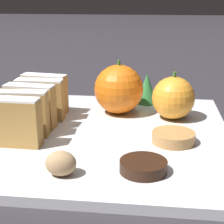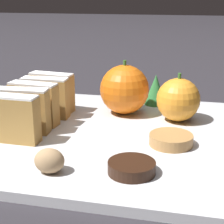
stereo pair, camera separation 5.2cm
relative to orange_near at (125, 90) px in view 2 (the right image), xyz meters
The scene contains 13 objects.
ground_plane 0.10m from the orange_near, 90.44° to the right, with size 6.00×6.00×0.00m, color #28262B.
serving_platter 0.10m from the orange_near, 90.44° to the right, with size 0.33×0.37×0.01m.
stollen_slice_front 0.20m from the orange_near, 128.64° to the right, with size 0.07×0.03×0.06m.
stollen_slice_second 0.17m from the orange_near, 136.20° to the right, with size 0.07×0.03×0.06m.
stollen_slice_third 0.15m from the orange_near, 145.90° to the right, with size 0.08×0.03×0.06m.
stollen_slice_fourth 0.13m from the orange_near, 158.07° to the right, with size 0.07×0.03×0.06m.
stollen_slice_fifth 0.12m from the orange_near, behind, with size 0.08×0.03×0.06m.
orange_near is the anchor object (origin of this frame).
orange_far 0.09m from the orange_near, 11.67° to the right, with size 0.07×0.07×0.07m.
walnut 0.23m from the orange_near, 99.98° to the right, with size 0.03×0.03×0.03m.
chocolate_cookie 0.22m from the orange_near, 76.81° to the right, with size 0.05×0.05×0.01m.
gingerbread_cookie 0.15m from the orange_near, 54.39° to the right, with size 0.06×0.06×0.01m.
evergreen_sprig 0.08m from the orange_near, 55.06° to the left, with size 0.04×0.04×0.05m.
Camera 2 is at (0.11, -0.49, 0.20)m, focal length 60.00 mm.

